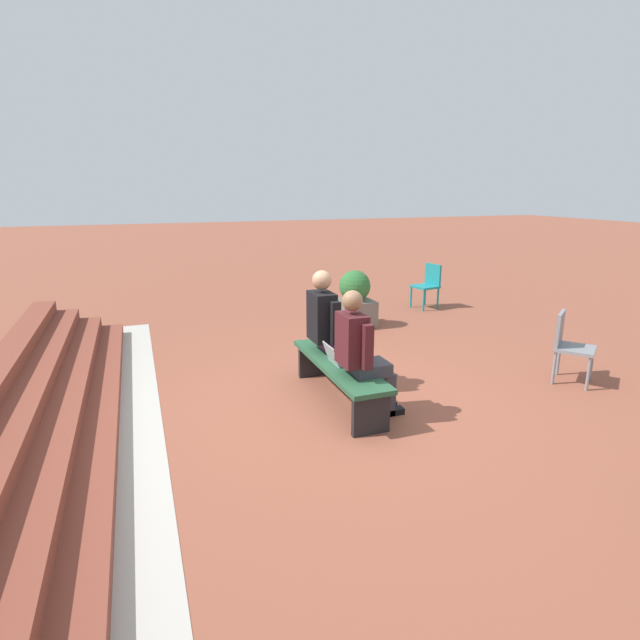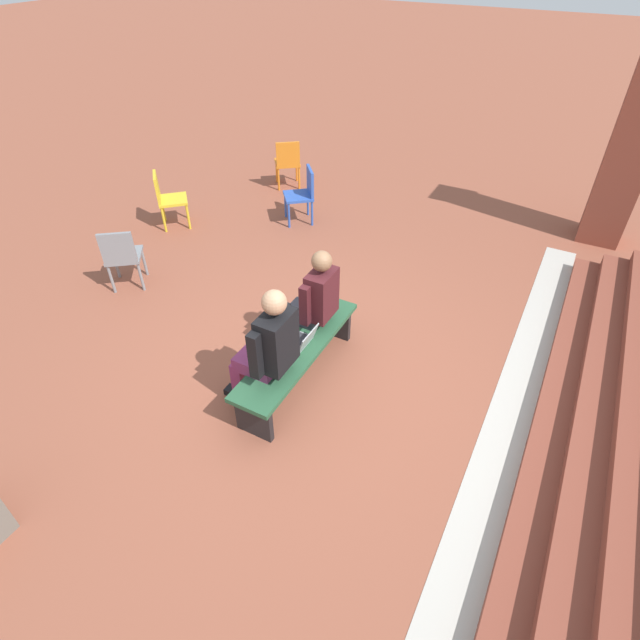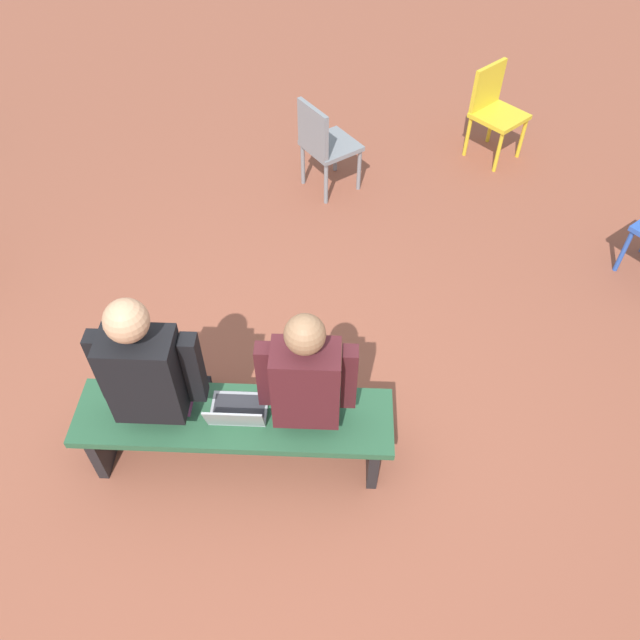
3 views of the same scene
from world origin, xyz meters
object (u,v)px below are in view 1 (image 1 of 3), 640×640
Objects in this scene: person_student at (361,350)px; plastic_chair_near_bench_left at (428,283)px; bench at (339,370)px; person_adult at (331,326)px; laptop at (339,358)px; plastic_chair_by_pillar at (569,343)px; planter at (355,300)px.

plastic_chair_near_bench_left is at bearing -39.66° from person_student.
person_adult reaches higher than bench.
person_student reaches higher than bench.
person_adult reaches higher than plastic_chair_near_bench_left.
person_adult is 4.44m from plastic_chair_near_bench_left.
laptop is 4.80m from plastic_chair_near_bench_left.
person_student is at bearing 90.32° from plastic_chair_by_pillar.
bench is 3.09m from planter.
plastic_chair_by_pillar is (0.02, -2.70, -0.22)m from person_student.
person_student is at bearing 156.89° from planter.
laptop is at bearing 136.66° from plastic_chair_near_bench_left.
planter is at bearing -29.97° from person_adult.
laptop is at bearing 169.49° from person_adult.
person_student is 1.56× the size of plastic_chair_by_pillar.
bench is at bearing 136.52° from plastic_chair_near_bench_left.
person_adult is at bearing 73.23° from plastic_chair_by_pillar.
laptop is (0.39, 0.08, -0.20)m from person_student.
planter is at bearing 23.28° from plastic_chair_by_pillar.
plastic_chair_by_pillar is (-0.81, -2.70, -0.25)m from person_adult.
bench is 2.14× the size of plastic_chair_by_pillar.
plastic_chair_near_bench_left is 1.00× the size of plastic_chair_by_pillar.
plastic_chair_by_pillar is (-0.40, -2.77, 0.13)m from bench.
person_adult is 4.30× the size of laptop.
planter is at bearing -27.29° from bench.
bench is 2.80m from plastic_chair_by_pillar.
plastic_chair_near_bench_left is (3.88, -3.22, -0.22)m from person_student.
bench is 0.55m from person_student.
laptop is 2.81m from plastic_chair_by_pillar.
person_student is 0.45m from laptop.
plastic_chair_near_bench_left is at bearing -7.58° from plastic_chair_by_pillar.
bench is 1.31× the size of person_adult.
person_student reaches higher than laptop.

